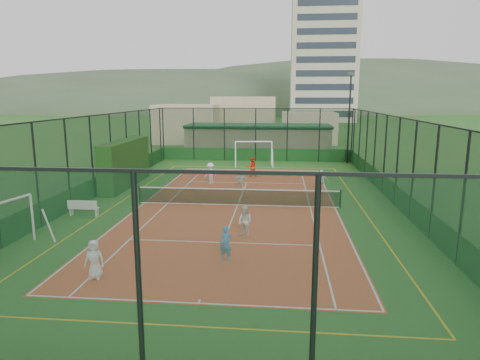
{
  "coord_description": "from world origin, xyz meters",
  "views": [
    {
      "loc": [
        2.4,
        -23.69,
        6.21
      ],
      "look_at": [
        -0.0,
        1.4,
        1.2
      ],
      "focal_mm": 32.0,
      "sensor_mm": 36.0,
      "label": 1
    }
  ],
  "objects_px": {
    "child_near_left": "(94,259)",
    "child_far_left": "(210,173)",
    "child_near_right": "(245,221)",
    "child_far_right": "(322,181)",
    "clubhouse": "(258,139)",
    "apartment_tower": "(323,57)",
    "floodlight_ne": "(349,118)",
    "futsal_goal_near": "(4,228)",
    "futsal_goal_far": "(254,154)",
    "child_far_back": "(241,179)",
    "coach": "(252,167)",
    "white_bench": "(84,207)",
    "child_near_mid": "(226,243)"
  },
  "relations": [
    {
      "from": "child_near_left",
      "to": "child_far_left",
      "type": "distance_m",
      "value": 16.2
    },
    {
      "from": "child_near_left",
      "to": "child_near_right",
      "type": "distance_m",
      "value": 6.83
    },
    {
      "from": "child_far_left",
      "to": "child_far_right",
      "type": "relative_size",
      "value": 1.04
    },
    {
      "from": "clubhouse",
      "to": "apartment_tower",
      "type": "bearing_deg",
      "value": 78.69
    },
    {
      "from": "floodlight_ne",
      "to": "child_far_right",
      "type": "xyz_separation_m",
      "value": [
        -3.51,
        -12.72,
        -3.38
      ]
    },
    {
      "from": "futsal_goal_near",
      "to": "child_far_left",
      "type": "xyz_separation_m",
      "value": [
        6.03,
        14.0,
        -0.25
      ]
    },
    {
      "from": "futsal_goal_far",
      "to": "child_far_back",
      "type": "relative_size",
      "value": 2.78
    },
    {
      "from": "floodlight_ne",
      "to": "futsal_goal_near",
      "type": "xyz_separation_m",
      "value": [
        -17.15,
        -24.9,
        -3.11
      ]
    },
    {
      "from": "futsal_goal_near",
      "to": "futsal_goal_far",
      "type": "xyz_separation_m",
      "value": [
        8.55,
        22.41,
        0.06
      ]
    },
    {
      "from": "futsal_goal_near",
      "to": "coach",
      "type": "height_order",
      "value": "futsal_goal_near"
    },
    {
      "from": "floodlight_ne",
      "to": "child_far_left",
      "type": "relative_size",
      "value": 5.42
    },
    {
      "from": "white_bench",
      "to": "coach",
      "type": "xyz_separation_m",
      "value": [
        8.02,
        11.64,
        0.34
      ]
    },
    {
      "from": "clubhouse",
      "to": "white_bench",
      "type": "height_order",
      "value": "clubhouse"
    },
    {
      "from": "apartment_tower",
      "to": "clubhouse",
      "type": "bearing_deg",
      "value": -101.31
    },
    {
      "from": "white_bench",
      "to": "child_far_left",
      "type": "bearing_deg",
      "value": 57.74
    },
    {
      "from": "clubhouse",
      "to": "coach",
      "type": "distance_m",
      "value": 13.32
    },
    {
      "from": "white_bench",
      "to": "futsal_goal_far",
      "type": "bearing_deg",
      "value": 64.58
    },
    {
      "from": "child_near_left",
      "to": "coach",
      "type": "xyz_separation_m",
      "value": [
        4.09,
        19.14,
        0.09
      ]
    },
    {
      "from": "futsal_goal_near",
      "to": "child_far_back",
      "type": "xyz_separation_m",
      "value": [
        8.31,
        12.9,
        -0.41
      ]
    },
    {
      "from": "child_near_left",
      "to": "futsal_goal_near",
      "type": "bearing_deg",
      "value": 150.91
    },
    {
      "from": "clubhouse",
      "to": "child_far_back",
      "type": "bearing_deg",
      "value": -90.8
    },
    {
      "from": "futsal_goal_near",
      "to": "futsal_goal_far",
      "type": "height_order",
      "value": "futsal_goal_far"
    },
    {
      "from": "clubhouse",
      "to": "apartment_tower",
      "type": "height_order",
      "value": "apartment_tower"
    },
    {
      "from": "floodlight_ne",
      "to": "apartment_tower",
      "type": "height_order",
      "value": "apartment_tower"
    },
    {
      "from": "child_near_left",
      "to": "futsal_goal_far",
      "type": "bearing_deg",
      "value": 76.48
    },
    {
      "from": "clubhouse",
      "to": "child_far_left",
      "type": "relative_size",
      "value": 9.98
    },
    {
      "from": "child_near_right",
      "to": "child_near_mid",
      "type": "bearing_deg",
      "value": -62.24
    },
    {
      "from": "child_near_mid",
      "to": "child_far_back",
      "type": "height_order",
      "value": "child_near_mid"
    },
    {
      "from": "child_near_left",
      "to": "coach",
      "type": "height_order",
      "value": "coach"
    },
    {
      "from": "child_far_right",
      "to": "child_far_back",
      "type": "xyz_separation_m",
      "value": [
        -5.33,
        0.72,
        -0.13
      ]
    },
    {
      "from": "apartment_tower",
      "to": "child_near_right",
      "type": "bearing_deg",
      "value": -97.24
    },
    {
      "from": "white_bench",
      "to": "child_near_mid",
      "type": "height_order",
      "value": "child_near_mid"
    },
    {
      "from": "futsal_goal_far",
      "to": "child_far_right",
      "type": "distance_m",
      "value": 11.43
    },
    {
      "from": "child_far_right",
      "to": "coach",
      "type": "distance_m",
      "value": 6.86
    },
    {
      "from": "futsal_goal_near",
      "to": "child_near_mid",
      "type": "relative_size",
      "value": 2.35
    },
    {
      "from": "clubhouse",
      "to": "futsal_goal_far",
      "type": "relative_size",
      "value": 4.54
    },
    {
      "from": "futsal_goal_far",
      "to": "child_far_back",
      "type": "distance_m",
      "value": 9.53
    },
    {
      "from": "child_near_mid",
      "to": "child_far_right",
      "type": "bearing_deg",
      "value": 78.87
    },
    {
      "from": "apartment_tower",
      "to": "coach",
      "type": "height_order",
      "value": "apartment_tower"
    },
    {
      "from": "child_near_left",
      "to": "child_far_left",
      "type": "xyz_separation_m",
      "value": [
        1.36,
        16.14,
        0.07
      ]
    },
    {
      "from": "futsal_goal_far",
      "to": "child_near_left",
      "type": "height_order",
      "value": "futsal_goal_far"
    },
    {
      "from": "futsal_goal_near",
      "to": "apartment_tower",
      "type": "bearing_deg",
      "value": -1.8
    },
    {
      "from": "futsal_goal_far",
      "to": "child_far_left",
      "type": "xyz_separation_m",
      "value": [
        -2.52,
        -8.4,
        -0.31
      ]
    },
    {
      "from": "white_bench",
      "to": "futsal_goal_far",
      "type": "relative_size",
      "value": 0.47
    },
    {
      "from": "child_far_back",
      "to": "child_near_left",
      "type": "bearing_deg",
      "value": 89.2
    },
    {
      "from": "white_bench",
      "to": "child_far_back",
      "type": "height_order",
      "value": "child_far_back"
    },
    {
      "from": "child_near_right",
      "to": "child_far_left",
      "type": "distance_m",
      "value": 11.75
    },
    {
      "from": "clubhouse",
      "to": "child_near_mid",
      "type": "height_order",
      "value": "clubhouse"
    },
    {
      "from": "futsal_goal_far",
      "to": "child_far_right",
      "type": "height_order",
      "value": "futsal_goal_far"
    },
    {
      "from": "apartment_tower",
      "to": "child_far_left",
      "type": "bearing_deg",
      "value": -100.78
    }
  ]
}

